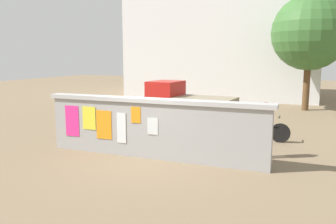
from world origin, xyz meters
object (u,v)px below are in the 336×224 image
at_px(motorcycle, 191,133).
at_px(person_walking, 265,124).
at_px(bicycle_far, 105,128).
at_px(bicycle_near, 264,131).
at_px(tree_roadside, 310,33).
at_px(auto_rickshaw_truck, 187,105).

xyz_separation_m(motorcycle, person_walking, (2.34, -0.37, 0.52)).
bearing_deg(motorcycle, bicycle_far, -179.05).
height_order(bicycle_near, tree_roadside, tree_roadside).
bearing_deg(bicycle_near, tree_roadside, 81.32).
bearing_deg(bicycle_near, bicycle_far, -162.09).
distance_m(bicycle_near, tree_roadside, 8.96).
height_order(motorcycle, person_walking, person_walking).
height_order(auto_rickshaw_truck, bicycle_far, auto_rickshaw_truck).
xyz_separation_m(bicycle_near, person_walking, (0.22, -2.02, 0.62)).
distance_m(bicycle_far, tree_roadside, 12.29).
xyz_separation_m(auto_rickshaw_truck, bicycle_far, (-1.93, -3.22, -0.54)).
xyz_separation_m(motorcycle, tree_roadside, (3.34, 9.69, 3.65)).
relative_size(motorcycle, tree_roadside, 0.31).
bearing_deg(bicycle_near, motorcycle, -142.01).
bearing_deg(auto_rickshaw_truck, person_walking, -44.85).
height_order(auto_rickshaw_truck, motorcycle, auto_rickshaw_truck).
height_order(motorcycle, bicycle_near, bicycle_near).
bearing_deg(tree_roadside, bicycle_near, -98.68).
bearing_deg(auto_rickshaw_truck, bicycle_near, -24.47).
height_order(bicycle_far, tree_roadside, tree_roadside).
bearing_deg(bicycle_far, bicycle_near, 17.91).
relative_size(auto_rickshaw_truck, motorcycle, 1.97).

